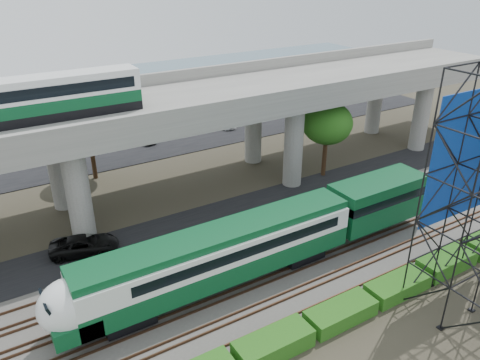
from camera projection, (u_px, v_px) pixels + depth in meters
ground at (285, 287)px, 31.53m from camera, size 140.00×140.00×0.00m
ballast_bed at (268, 271)px, 33.03m from camera, size 90.00×12.00×0.20m
service_road at (211, 220)px, 39.61m from camera, size 90.00×5.00×0.08m
parking_lot at (121, 138)px, 57.72m from camera, size 90.00×18.00×0.08m
harbor_water at (77, 97)px, 74.69m from camera, size 140.00×40.00×0.03m
rail_tracks at (268, 269)px, 32.95m from camera, size 90.00×9.52×0.16m
commuter_train at (249, 244)px, 31.07m from camera, size 29.30×3.06×4.30m
overpass at (171, 111)px, 40.01m from camera, size 80.00×12.00×12.40m
hedge_strip at (341, 313)px, 28.45m from camera, size 34.60×1.80×1.20m
trees at (129, 148)px, 39.41m from camera, size 40.94×16.94×7.69m
suv at (84, 245)px, 34.79m from camera, size 5.39×3.59×1.37m
parked_cars at (121, 134)px, 56.96m from camera, size 37.29×9.25×1.29m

